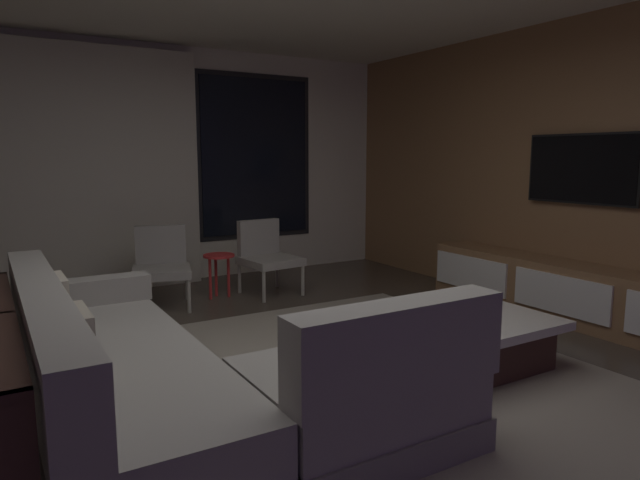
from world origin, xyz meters
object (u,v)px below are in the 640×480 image
Objects in this scene: accent_chair_by_curtain at (161,262)px; media_console at (581,296)px; book_stack_on_coffee_table at (464,311)px; mounted_tv at (582,169)px; coffee_table at (451,337)px; side_stool at (219,262)px; sectional_couch at (177,380)px; accent_chair_near_window at (266,253)px.

accent_chair_by_curtain reaches higher than media_console.
mounted_tv is (1.73, 0.34, 0.97)m from book_stack_on_coffee_table.
coffee_table is 2.52× the size of side_stool.
coffee_table is 0.21m from book_stack_on_coffee_table.
coffee_table is at bearing -176.80° from media_console.
media_console is (1.55, 0.15, -0.13)m from book_stack_on_coffee_table.
sectional_couch is 5.43× the size of side_stool.
media_console is at bearing -46.62° from side_stool.
mounted_tv is at bearing -36.27° from accent_chair_by_curtain.
sectional_couch is 2.16× the size of coffee_table.
mounted_tv is (3.14, -2.31, 0.92)m from accent_chair_by_curtain.
book_stack_on_coffee_table is 2.62m from accent_chair_near_window.
sectional_couch is at bearing -178.26° from media_console.
mounted_tv is at bearing -48.05° from accent_chair_near_window.
sectional_couch is 2.32× the size of mounted_tv.
coffee_table is at bearing -73.91° from side_stool.
book_stack_on_coffee_table is (2.05, -0.04, 0.09)m from sectional_couch.
side_stool is (-0.52, 0.05, -0.06)m from accent_chair_near_window.
media_console is (2.37, -2.51, -0.12)m from side_stool.
sectional_couch is at bearing -179.45° from coffee_table.
sectional_couch is 3.94m from mounted_tv.
side_stool reaches higher than book_stack_on_coffee_table.
media_console reaches higher than coffee_table.
mounted_tv is (2.03, -2.26, 0.92)m from accent_chair_near_window.
accent_chair_near_window is at bearing 126.98° from media_console.
accent_chair_by_curtain is (0.64, 2.61, 0.14)m from sectional_couch.
media_console is at bearing -40.21° from accent_chair_by_curtain.
sectional_couch reaches higher than side_stool.
side_stool is (1.23, 2.62, 0.08)m from sectional_couch.
accent_chair_by_curtain is 1.70× the size of side_stool.
mounted_tv is at bearing 47.52° from media_console.
coffee_table is at bearing 0.55° from sectional_couch.
book_stack_on_coffee_table is 0.62× the size of side_stool.
book_stack_on_coffee_table is at bearing -174.63° from media_console.
side_stool is 3.58m from mounted_tv.
side_stool is (-0.82, 2.65, -0.01)m from book_stack_on_coffee_table.
book_stack_on_coffee_table is 3.00m from accent_chair_by_curtain.
accent_chair_near_window is 3.18m from mounted_tv.
book_stack_on_coffee_table is 0.09× the size of media_console.
sectional_couch reaches higher than accent_chair_near_window.
accent_chair_near_window is at bearing 131.95° from mounted_tv.
media_console is at bearing 3.20° from coffee_table.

